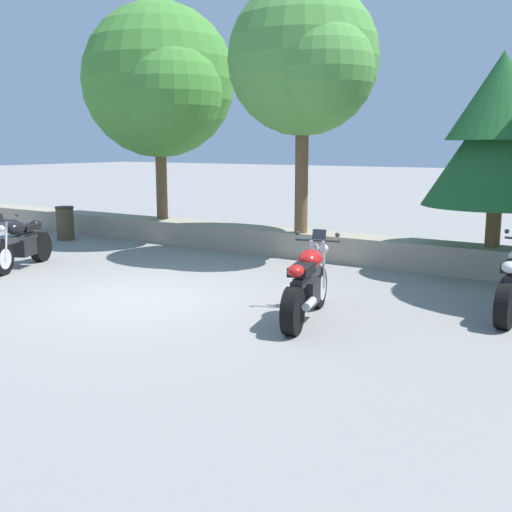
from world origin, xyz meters
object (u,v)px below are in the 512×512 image
Objects in this scene: motorcycle_red_centre at (307,286)px; leafy_tree_mid_left at (307,62)px; motorcycle_black_near_left at (21,244)px; leafy_tree_far_left at (161,83)px; trash_bin at (65,223)px; pine_tree_mid_right at (499,133)px.

motorcycle_red_centre is 0.39× the size of leafy_tree_mid_left.
leafy_tree_mid_left is (-2.29, 4.10, 3.58)m from motorcycle_red_centre.
leafy_tree_far_left is at bearing 90.24° from motorcycle_black_near_left.
motorcycle_red_centre is 8.59m from leafy_tree_far_left.
leafy_tree_far_left is 4.25m from leafy_tree_mid_left.
trash_bin is (-8.77, 3.15, -0.05)m from motorcycle_red_centre.
trash_bin is (-2.27, 2.98, -0.05)m from motorcycle_black_near_left.
motorcycle_black_near_left is 3.75m from trash_bin.
pine_tree_mid_right is (3.73, 0.43, -1.44)m from leafy_tree_mid_left.
pine_tree_mid_right is at bearing 7.65° from trash_bin.
pine_tree_mid_right is 4.08× the size of trash_bin.
leafy_tree_far_left is at bearing 145.75° from motorcycle_red_centre.
pine_tree_mid_right reaches higher than motorcycle_red_centre.
motorcycle_black_near_left is at bearing -151.26° from pine_tree_mid_right.
leafy_tree_far_left reaches higher than motorcycle_red_centre.
motorcycle_red_centre reaches higher than trash_bin.
motorcycle_black_near_left reaches higher than trash_bin.
trash_bin is (-6.48, -0.94, -3.63)m from leafy_tree_mid_left.
leafy_tree_far_left is at bearing 29.77° from trash_bin.
leafy_tree_far_left is 1.52× the size of pine_tree_mid_right.
motorcycle_black_near_left is at bearing 178.51° from motorcycle_red_centre.
leafy_tree_far_left reaches higher than pine_tree_mid_right.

